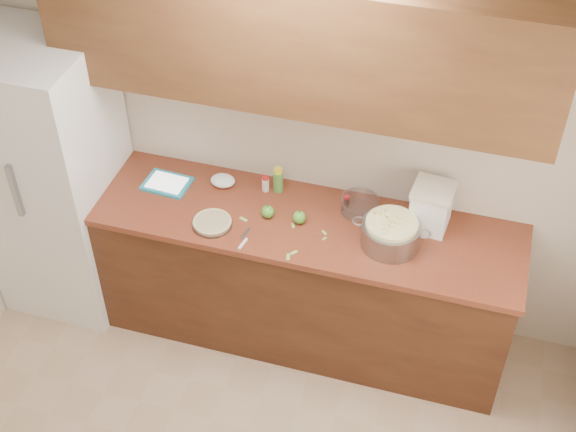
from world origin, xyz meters
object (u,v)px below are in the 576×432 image
(flour_canister, at_px, (431,207))
(tablet, at_px, (167,184))
(pie, at_px, (212,223))
(colander, at_px, (391,233))

(flour_canister, relative_size, tablet, 0.97)
(pie, relative_size, flour_canister, 0.83)
(colander, height_order, tablet, colander)
(tablet, bearing_deg, colander, -1.45)
(colander, distance_m, tablet, 1.35)
(pie, bearing_deg, flour_canister, 16.42)
(flour_canister, height_order, tablet, flour_canister)
(pie, xyz_separation_m, tablet, (-0.38, 0.25, -0.01))
(pie, distance_m, flour_canister, 1.20)
(pie, relative_size, colander, 0.53)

